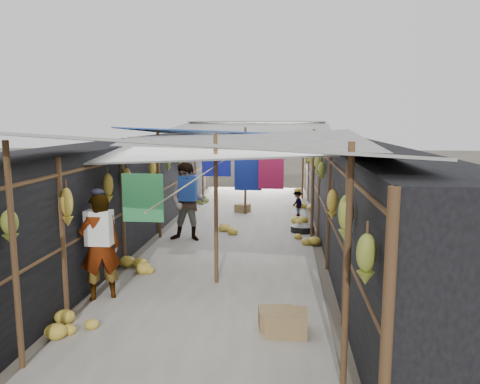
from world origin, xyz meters
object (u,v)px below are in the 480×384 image
(vendor_elderly, at_px, (100,247))
(shopper_blue, at_px, (188,202))
(crate_near, at_px, (286,323))
(black_basin, at_px, (302,229))
(vendor_seated, at_px, (297,204))

(vendor_elderly, relative_size, shopper_blue, 0.93)
(crate_near, bearing_deg, black_basin, 87.13)
(crate_near, bearing_deg, vendor_elderly, 162.67)
(crate_near, height_order, shopper_blue, shopper_blue)
(crate_near, relative_size, vendor_elderly, 0.32)
(crate_near, bearing_deg, vendor_seated, 88.78)
(black_basin, distance_m, vendor_seated, 1.99)
(shopper_blue, relative_size, vendor_seated, 2.36)
(crate_near, xyz_separation_m, shopper_blue, (-2.27, 4.67, 0.76))
(crate_near, relative_size, black_basin, 0.92)
(crate_near, distance_m, vendor_seated, 7.70)
(vendor_seated, bearing_deg, black_basin, -21.70)
(vendor_elderly, distance_m, shopper_blue, 3.75)
(crate_near, distance_m, black_basin, 5.73)
(crate_near, height_order, vendor_seated, vendor_seated)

